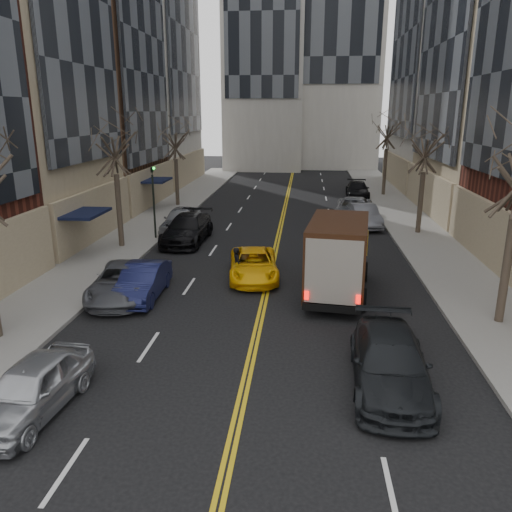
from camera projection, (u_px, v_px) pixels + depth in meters
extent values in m
cube|color=slate|center=(154.00, 221.00, 35.32)|extent=(4.00, 66.00, 0.15)
cube|color=slate|center=(414.00, 226.00, 33.64)|extent=(4.00, 66.00, 0.15)
cube|color=#4C301E|center=(86.00, 51.00, 38.31)|extent=(9.00, 12.00, 24.00)
cube|color=black|center=(144.00, 33.00, 37.54)|extent=(0.20, 10.56, 19.20)
cube|color=#B7B2A8|center=(128.00, 2.00, 49.61)|extent=(11.00, 15.00, 36.00)
cube|color=black|center=(83.00, 213.00, 26.16)|extent=(2.00, 3.00, 0.15)
cube|color=black|center=(69.00, 232.00, 26.54)|extent=(0.20, 3.00, 2.50)
cube|color=black|center=(155.00, 180.00, 38.58)|extent=(2.00, 3.00, 0.15)
cube|color=black|center=(145.00, 194.00, 38.96)|extent=(0.20, 3.00, 2.50)
cube|color=#B7B2A8|center=(475.00, 6.00, 46.77)|extent=(12.00, 15.00, 34.00)
cylinder|color=#382D23|center=(119.00, 211.00, 28.02)|extent=(0.30, 0.30, 4.05)
cylinder|color=#382D23|center=(177.00, 182.00, 40.49)|extent=(0.30, 0.30, 3.69)
cylinder|color=#382D23|center=(506.00, 270.00, 17.80)|extent=(0.30, 0.30, 3.96)
cylinder|color=#382D23|center=(420.00, 203.00, 31.20)|extent=(0.30, 0.30, 3.78)
cylinder|color=#382D23|center=(385.00, 172.00, 45.47)|extent=(0.30, 0.30, 4.14)
cylinder|color=black|center=(154.00, 207.00, 29.84)|extent=(0.12, 0.12, 3.80)
imported|color=black|center=(152.00, 167.00, 29.18)|extent=(0.15, 0.18, 0.90)
sphere|color=#0CE526|center=(154.00, 168.00, 29.08)|extent=(0.14, 0.14, 0.14)
cube|color=black|center=(337.00, 283.00, 21.30)|extent=(2.83, 6.30, 0.29)
cube|color=black|center=(341.00, 248.00, 23.12)|extent=(2.42, 1.88, 2.00)
cube|color=black|center=(338.00, 255.00, 20.42)|extent=(2.84, 4.91, 2.85)
cube|color=black|center=(332.00, 308.00, 18.55)|extent=(2.19, 0.44, 0.29)
cube|color=red|center=(306.00, 295.00, 18.62)|extent=(0.18, 0.08, 0.33)
cube|color=red|center=(358.00, 300.00, 18.22)|extent=(0.18, 0.08, 0.33)
cube|color=gold|center=(310.00, 240.00, 20.55)|extent=(0.14, 0.85, 0.86)
cube|color=gold|center=(367.00, 243.00, 20.06)|extent=(0.14, 0.85, 0.86)
cylinder|color=black|center=(316.00, 268.00, 23.42)|extent=(0.38, 0.94, 0.91)
cylinder|color=black|center=(364.00, 272.00, 22.95)|extent=(0.38, 0.94, 0.91)
cylinder|color=black|center=(306.00, 295.00, 20.04)|extent=(0.38, 0.94, 0.91)
cylinder|color=black|center=(363.00, 300.00, 19.57)|extent=(0.38, 0.94, 0.91)
imported|color=black|center=(390.00, 363.00, 14.06)|extent=(2.36, 5.26, 1.50)
cube|color=black|center=(387.00, 332.00, 14.61)|extent=(0.13, 0.04, 0.09)
cube|color=blue|center=(387.00, 332.00, 14.58)|extent=(0.10, 0.01, 0.06)
imported|color=yellow|center=(254.00, 265.00, 23.32)|extent=(2.76, 4.99, 1.32)
imported|color=black|center=(237.00, 265.00, 22.83)|extent=(0.57, 0.69, 1.62)
imported|color=#B5B8BE|center=(32.00, 388.00, 12.85)|extent=(2.05, 4.34, 1.43)
imported|color=#13173E|center=(143.00, 281.00, 20.87)|extent=(1.61, 4.34, 1.42)
imported|color=#4F5157|center=(123.00, 282.00, 20.88)|extent=(2.93, 5.29, 1.40)
imported|color=black|center=(187.00, 229.00, 29.70)|extent=(2.44, 5.69, 1.64)
imported|color=#A3A5AA|center=(181.00, 220.00, 32.10)|extent=(2.07, 4.88, 1.65)
imported|color=#53545B|center=(364.00, 216.00, 33.66)|extent=(2.17, 4.75, 1.51)
imported|color=#A9ABB1|center=(354.00, 209.00, 35.79)|extent=(3.32, 5.92, 1.56)
imported|color=black|center=(357.00, 190.00, 44.92)|extent=(2.22, 5.03, 1.43)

